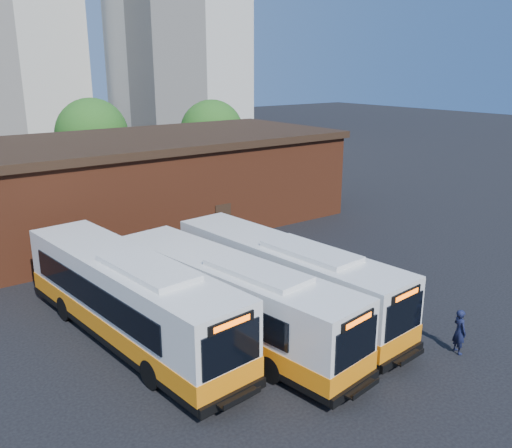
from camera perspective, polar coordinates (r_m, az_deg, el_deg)
ground at (r=24.32m, az=9.21°, el=-11.06°), size 220.00×220.00×0.00m
bus_west at (r=23.27m, az=-13.20°, el=-7.91°), size 4.13×14.08×3.79m
bus_midwest at (r=22.83m, az=-2.63°, el=-8.23°), size 4.39×13.31×3.57m
bus_mideast at (r=24.95m, az=3.04°, el=-6.01°), size 3.81×13.34×3.59m
transit_worker at (r=23.42m, az=20.63°, el=-10.53°), size 0.66×0.80×1.87m
depot_building at (r=38.99m, az=-12.14°, el=4.36°), size 28.60×12.60×6.40m
tree_mid at (r=52.26m, az=-16.86°, el=9.02°), size 6.56×6.56×8.36m
tree_east at (r=54.44m, az=-4.67°, el=9.66°), size 6.24×6.24×7.96m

